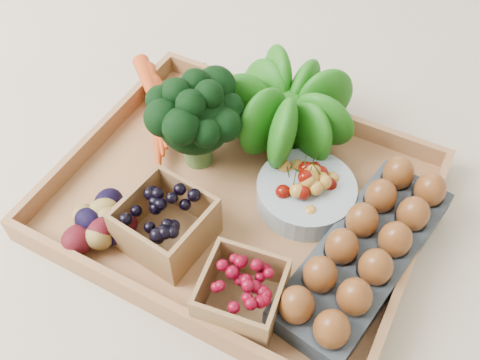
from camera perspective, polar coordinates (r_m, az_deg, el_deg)
The scene contains 10 objects.
ground at distance 0.86m, azimuth 0.00°, elevation -2.54°, with size 4.00×4.00×0.00m, color beige.
tray at distance 0.85m, azimuth 0.00°, elevation -2.24°, with size 0.55×0.45×0.01m, color #AE7748.
carrots at distance 0.96m, azimuth -8.88°, elevation 7.62°, with size 0.21×0.15×0.05m, color #C23E12, non-canonical shape.
lettuce at distance 0.88m, azimuth 5.23°, elevation 8.13°, with size 0.15×0.15×0.15m, color #11570D.
broccoli at distance 0.85m, azimuth -4.66°, elevation 4.94°, with size 0.16×0.16×0.12m, color black, non-canonical shape.
cherry_bowl at distance 0.83m, azimuth 7.02°, elevation -1.45°, with size 0.15×0.15×0.04m, color #8C9EA5.
egg_carton at distance 0.78m, azimuth 13.10°, elevation -7.88°, with size 0.11×0.33×0.04m, color #383F48.
potatoes at distance 0.80m, azimuth -14.57°, elevation -4.18°, with size 0.12×0.12×0.07m, color #420A11, non-canonical shape.
punnet_blackberry at distance 0.77m, azimuth -7.90°, elevation -4.62°, with size 0.12×0.12×0.08m, color black.
punnet_raspberry at distance 0.71m, azimuth 0.17°, elevation -12.02°, with size 0.10×0.10×0.07m, color maroon.
Camera 1 is at (0.24, -0.45, 0.69)m, focal length 40.00 mm.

